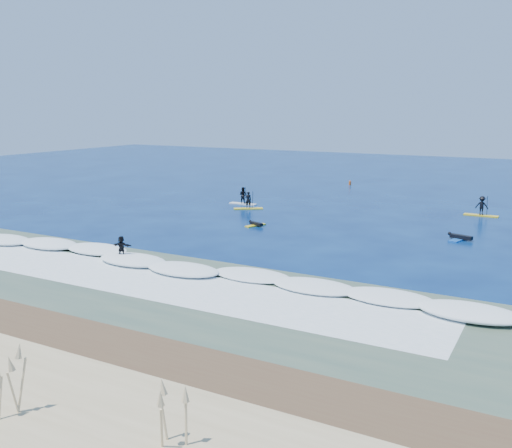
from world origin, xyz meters
The scene contains 12 objects.
ground centered at (0.00, 0.00, 0.00)m, with size 160.00×160.00×0.00m, color #031743.
wet_sand_strip centered at (0.00, -21.50, 0.00)m, with size 90.00×5.00×0.08m, color #4F3624.
shallow_water centered at (0.00, -14.00, 0.01)m, with size 90.00×13.00×0.01m, color #374C3E.
breaking_wave centered at (0.00, -10.00, 0.00)m, with size 40.00×6.00×0.30m, color white.
whitewater centered at (0.00, -13.00, 0.00)m, with size 34.00×5.00×0.02m, color silver.
sup_paddler_left centered at (-6.14, 9.90, 0.61)m, with size 2.70×2.12×1.95m.
sup_paddler_center centered at (-7.97, 12.05, 0.75)m, with size 2.88×0.78×2.01m.
sup_paddler_right centered at (13.96, 16.85, 0.81)m, with size 2.97×0.81×2.08m.
prone_paddler_near centered at (-1.72, 3.27, 0.14)m, with size 1.48×1.96×0.40m.
prone_paddler_far centered at (13.89, 6.13, 0.17)m, with size 1.85×2.43×0.49m.
wave_surfer centered at (-3.98, -10.30, 0.83)m, with size 2.10×1.02×1.47m.
marker_buoy centered at (-3.38, 30.96, 0.30)m, with size 0.29×0.29×0.69m.
Camera 1 is at (20.31, -36.96, 9.59)m, focal length 40.00 mm.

